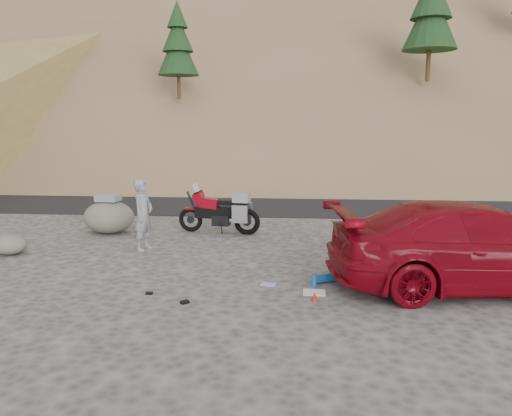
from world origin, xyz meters
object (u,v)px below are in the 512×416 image
(red_car, at_px, (474,287))
(boulder, at_px, (109,216))
(motorcycle, at_px, (223,212))
(man, at_px, (145,250))

(red_car, distance_m, boulder, 9.49)
(motorcycle, height_order, red_car, motorcycle)
(man, bearing_deg, motorcycle, -25.38)
(motorcycle, height_order, man, motorcycle)
(motorcycle, distance_m, man, 2.65)
(motorcycle, xyz_separation_m, boulder, (-3.17, -0.23, -0.12))
(red_car, bearing_deg, man, 64.61)
(man, height_order, boulder, boulder)
(motorcycle, bearing_deg, man, -122.19)
(man, distance_m, red_car, 7.40)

